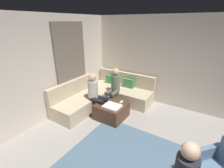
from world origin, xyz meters
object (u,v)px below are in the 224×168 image
at_px(ottoman, 111,111).
at_px(sectional_couch, 104,95).
at_px(game_remote, 121,102).
at_px(coffee_mug, 108,98).
at_px(person_on_couch_side, 96,92).
at_px(person_on_couch_back, 114,86).

bearing_deg(ottoman, sectional_couch, 138.07).
distance_m(sectional_couch, game_remote, 0.91).
xyz_separation_m(coffee_mug, game_remote, (0.40, 0.04, -0.04)).
bearing_deg(sectional_couch, ottoman, -41.93).
height_order(coffee_mug, game_remote, coffee_mug).
xyz_separation_m(ottoman, game_remote, (0.18, 0.22, 0.22)).
relative_size(coffee_mug, game_remote, 0.63).
height_order(sectional_couch, person_on_couch_side, person_on_couch_side).
distance_m(coffee_mug, person_on_couch_side, 0.40).
distance_m(sectional_couch, person_on_couch_side, 0.74).
bearing_deg(ottoman, game_remote, 50.71).
bearing_deg(person_on_couch_back, ottoman, 116.64).
relative_size(game_remote, person_on_couch_back, 0.12).
bearing_deg(sectional_couch, coffee_mug, -43.22).
relative_size(sectional_couch, person_on_couch_back, 2.12).
bearing_deg(sectional_couch, game_remote, -23.48).
distance_m(ottoman, person_on_couch_side, 0.67).
bearing_deg(coffee_mug, sectional_couch, 136.78).
xyz_separation_m(ottoman, person_on_couch_side, (-0.50, -0.04, 0.45)).
bearing_deg(ottoman, coffee_mug, 140.71).
bearing_deg(game_remote, person_on_couch_side, -159.03).
distance_m(game_remote, person_on_couch_back, 0.68).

